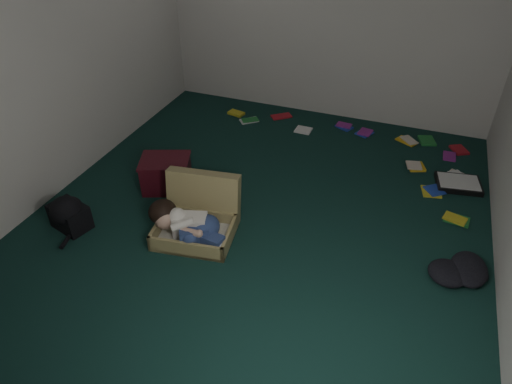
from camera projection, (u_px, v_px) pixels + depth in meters
The scene contains 11 objects.
floor at pixel (262, 213), 4.25m from camera, with size 4.50×4.50×0.00m, color #0F2D27.
wall_back at pixel (331, 9), 5.19m from camera, with size 4.50×4.50×0.00m, color silver.
wall_front at pixel (66, 290), 1.78m from camera, with size 4.50×4.50×0.00m, color silver.
wall_left at pixel (52, 50), 4.06m from camera, with size 4.50×4.50×0.00m, color silver.
suitcase at pixel (198, 216), 3.99m from camera, with size 0.74×0.73×0.48m.
person at pixel (187, 224), 3.84m from camera, with size 0.73×0.35×0.30m.
maroon_bin at pixel (166, 174), 4.50m from camera, with size 0.57×0.52×0.33m.
backpack at pixel (70, 216), 4.02m from camera, with size 0.42×0.33×0.25m, color black, non-canonical shape.
clothing_pile at pixel (457, 267), 3.58m from camera, with size 0.47×0.38×0.15m, color black, non-canonical shape.
paper_tray at pixel (458, 184), 4.59m from camera, with size 0.48×0.39×0.06m.
book_scatter at pixel (371, 146), 5.24m from camera, with size 2.94×1.66×0.02m.
Camera 1 is at (1.13, -3.12, 2.66)m, focal length 32.00 mm.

